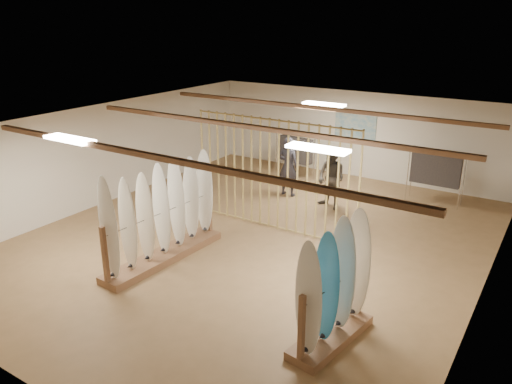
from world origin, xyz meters
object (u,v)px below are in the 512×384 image
Objects in this scene: rack_left at (163,228)px; rack_right at (333,304)px; clothing_rack_a at (295,150)px; shopper_b at (331,174)px; clothing_rack_b at (437,169)px; shopper_a at (288,163)px.

rack_right is at bearing -6.12° from rack_left.
shopper_b reaches higher than clothing_rack_a.
rack_left is 2.04× the size of clothing_rack_b.
shopper_b is at bearing 123.38° from rack_right.
rack_left reaches higher than shopper_a.
rack_right is 1.04× the size of shopper_a.
rack_left is 1.53× the size of rack_right.
clothing_rack_b is 0.80× the size of shopper_b.
clothing_rack_b is 4.17m from shopper_a.
rack_right is 7.50m from clothing_rack_b.
shopper_a is at bearing 90.61° from rack_left.
clothing_rack_b is at bearing 58.32° from shopper_b.
shopper_a is (0.70, -1.71, 0.08)m from clothing_rack_a.
shopper_b is at bearing 170.28° from shopper_a.
shopper_a is at bearing -172.15° from shopper_b.
rack_right is 6.12m from shopper_b.
clothing_rack_a is at bearing 97.15° from rack_left.
rack_left is 6.85m from clothing_rack_a.
shopper_b is at bearing -139.52° from clothing_rack_b.
clothing_rack_b is at bearing 10.13° from clothing_rack_a.
rack_right is at bearing -87.47° from clothing_rack_b.
rack_left is 5.14m from shopper_a.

